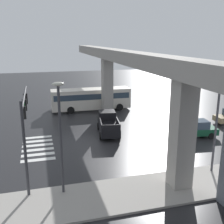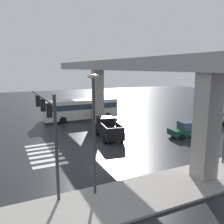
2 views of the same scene
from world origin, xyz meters
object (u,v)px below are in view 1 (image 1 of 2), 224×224
city_bus (91,98)px  street_lamp_mid_block (217,114)px  pickup_truck (108,124)px  sedan_dark_green (196,129)px  street_lamp_near_corner (60,126)px  traffic_signal_mast (25,116)px

city_bus → street_lamp_mid_block: (20.56, 5.04, 2.83)m
pickup_truck → city_bus: (-9.95, 0.16, 0.73)m
city_bus → sedan_dark_green: bearing=31.0°
city_bus → street_lamp_near_corner: bearing=-16.0°
street_lamp_near_corner → street_lamp_mid_block: 10.92m
sedan_dark_green → street_lamp_mid_block: size_ratio=0.62×
street_lamp_near_corner → street_lamp_mid_block: bearing=90.0°
city_bus → sedan_dark_green: city_bus is taller
sedan_dark_green → street_lamp_near_corner: 16.10m
traffic_signal_mast → street_lamp_mid_block: bearing=77.5°
pickup_truck → street_lamp_near_corner: 12.58m
street_lamp_mid_block → traffic_signal_mast: bearing=-102.5°
traffic_signal_mast → pickup_truck: bearing=134.5°
sedan_dark_green → street_lamp_mid_block: 8.59m
pickup_truck → street_lamp_near_corner: size_ratio=0.74×
traffic_signal_mast → street_lamp_mid_block: street_lamp_mid_block is taller
traffic_signal_mast → street_lamp_near_corner: (2.89, 2.13, -0.01)m
sedan_dark_green → street_lamp_mid_block: street_lamp_mid_block is taller
traffic_signal_mast → street_lamp_near_corner: size_ratio=1.20×
street_lamp_near_corner → street_lamp_mid_block: size_ratio=1.00×
city_bus → street_lamp_near_corner: (20.56, -5.88, 2.83)m
sedan_dark_green → traffic_signal_mast: bearing=-75.2°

